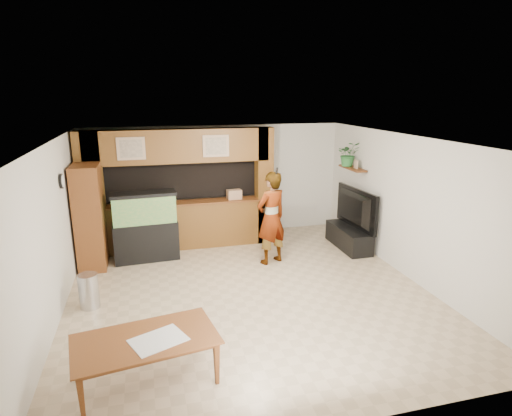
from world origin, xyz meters
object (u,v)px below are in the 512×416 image
object	(u,v)px
pantry_cabinet	(90,217)
dining_table	(147,362)
person	(271,218)
aquarium	(145,227)
television	(350,209)

from	to	relation	value
pantry_cabinet	dining_table	xyz separation A→B (m)	(0.98, -3.90, -0.72)
pantry_cabinet	person	distance (m)	3.51
aquarium	television	size ratio (longest dim) A/B	0.95
pantry_cabinet	dining_table	size ratio (longest dim) A/B	1.24
aquarium	television	bearing A→B (deg)	-8.92
television	dining_table	xyz separation A→B (m)	(-4.37, -3.60, -0.60)
person	aquarium	bearing A→B (deg)	-41.62
aquarium	dining_table	xyz separation A→B (m)	(-0.04, -4.00, -0.40)
television	person	bearing A→B (deg)	97.04
pantry_cabinet	television	world-z (taller)	pantry_cabinet
television	person	xyz separation A→B (m)	(-1.91, -0.39, 0.04)
television	person	distance (m)	1.95
pantry_cabinet	aquarium	distance (m)	1.07
aquarium	person	distance (m)	2.56
television	dining_table	distance (m)	5.70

